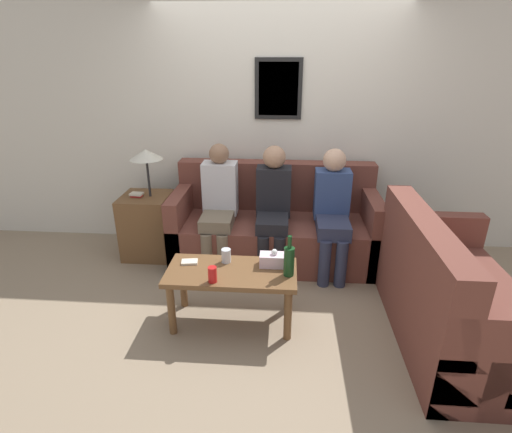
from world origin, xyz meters
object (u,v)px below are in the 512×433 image
Objects in this scene: coffee_table at (232,279)px; person_right at (333,207)px; person_left at (219,202)px; couch_main at (275,228)px; wine_bottle at (289,261)px; drinking_glass at (226,256)px; couch_side at (451,300)px; person_middle at (273,203)px.

person_right is (0.86, 0.95, 0.27)m from coffee_table.
coffee_table is 1.05m from person_left.
couch_main is 6.31× the size of wine_bottle.
couch_main is at bearing 70.30° from drinking_glass.
person_right is (-0.80, 1.02, 0.33)m from couch_side.
person_left is (-1.91, 1.07, 0.33)m from couch_side.
person_right is (0.42, 0.98, 0.06)m from wine_bottle.
wine_bottle is 0.27× the size of person_right.
person_middle is at bearing 176.44° from person_right.
couch_main is at bearing 84.31° from person_middle.
wine_bottle is 0.27× the size of person_middle.
person_right reaches higher than drinking_glass.
couch_main is at bearing 96.86° from wine_bottle.
person_left is at bearing 60.91° from couch_side.
person_right reaches higher than couch_main.
person_middle is (-0.16, 1.02, 0.07)m from wine_bottle.
person_middle is at bearing -0.57° from person_left.
couch_side is (1.36, -1.22, 0.00)m from couch_main.
coffee_table is 1.06m from person_middle.
coffee_table is (-0.30, -1.14, 0.06)m from couch_main.
person_left reaches higher than person_middle.
couch_main is at bearing 160.87° from person_right.
coffee_table is 0.20m from drinking_glass.
coffee_table is at bearing 87.30° from couch_side.
coffee_table is (-1.66, 0.08, 0.06)m from couch_side.
person_left is 1.01× the size of person_middle.
person_middle is (-0.02, -0.16, 0.34)m from couch_main.
person_left is at bearing 102.80° from drinking_glass.
drinking_glass reaches higher than coffee_table.
couch_side is at bearing -2.04° from wine_bottle.
couch_main is 1.21m from wine_bottle.
couch_main reaches higher than wine_bottle.
couch_side is 1.74m from drinking_glass.
drinking_glass is (-0.50, 0.16, -0.07)m from wine_bottle.
wine_bottle is 0.53m from drinking_glass.
coffee_table is 8.91× the size of drinking_glass.
person_right is at bearing -19.13° from couch_main.
couch_main is 0.37m from person_middle.
person_right is at bearing -3.56° from person_middle.
couch_main is at bearing 15.37° from person_left.
coffee_table is at bearing 175.48° from wine_bottle.
drinking_glass is (-1.72, 0.21, 0.20)m from couch_side.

